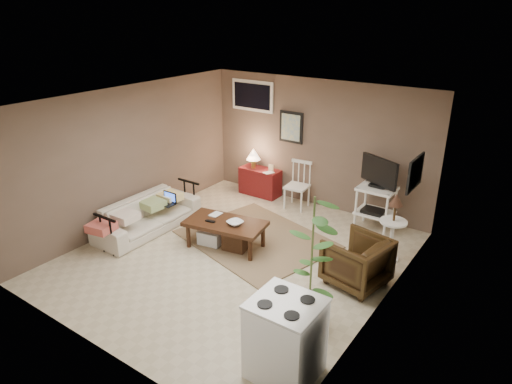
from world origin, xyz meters
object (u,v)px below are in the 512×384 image
Objects in this scene: red_console at (259,179)px; armchair at (357,259)px; sofa at (147,210)px; tv_stand at (377,193)px; side_table at (394,220)px; potted_plant at (312,258)px; spindle_chair at (297,187)px; coffee_table at (225,232)px; stove at (285,338)px.

red_console is 3.50m from armchair.
sofa is 3.89m from tv_stand.
potted_plant reaches higher than side_table.
armchair is at bearing -82.02° from sofa.
tv_stand is 1.68× the size of armchair.
potted_plant is (3.47, -0.61, 0.53)m from sofa.
side_table is at bearing -22.32° from spindle_chair.
armchair is (3.59, 0.50, 0.01)m from sofa.
coffee_table is 2.63m from tv_stand.
red_console is 3.27m from side_table.
spindle_chair is at bearing 85.89° from coffee_table.
red_console is 1.07× the size of spindle_chair.
spindle_chair is (0.95, -0.12, 0.09)m from red_console.
potted_plant is 1.01m from stove.
tv_stand reaches higher than coffee_table.
sofa is (-1.47, -0.28, 0.11)m from coffee_table.
side_table reaches higher than coffee_table.
side_table is at bearing 82.03° from potted_plant.
tv_stand reaches higher than sofa.
side_table is 1.19× the size of stove.
sofa is 1.47× the size of tv_stand.
spindle_chair is at bearing 177.98° from tv_stand.
coffee_table is 1.05× the size of tv_stand.
stove is at bearing -82.43° from tv_stand.
sofa reaches higher than coffee_table.
spindle_chair reaches higher than sofa.
tv_stand is at bearing -3.97° from red_console.
sofa is 2.12× the size of stove.
tv_stand is 2.87m from potted_plant.
side_table reaches higher than spindle_chair.
sofa is 2.12× the size of spindle_chair.
potted_plant reaches higher than red_console.
coffee_table is at bearing -94.11° from spindle_chair.
sofa is at bearing -125.06° from spindle_chair.
stove is at bearing -77.48° from potted_plant.
red_console is at bearing 162.12° from side_table.
tv_stand is 1.44× the size of stove.
stove is at bearing -61.54° from spindle_chair.
coffee_table is 2.14m from armchair.
potted_plant is (0.30, -2.85, 0.22)m from tv_stand.
coffee_table is at bearing -69.32° from red_console.
armchair is 1.23m from potted_plant.
side_table is at bearing -178.56° from armchair.
spindle_chair is 0.70× the size of tv_stand.
red_console is at bearing -111.61° from armchair.
potted_plant reaches higher than armchair.
spindle_chair is 3.48m from potted_plant.
sofa is 2.81m from spindle_chair.
spindle_chair is at bearing -7.12° from red_console.
spindle_chair is 1.16× the size of armchair.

